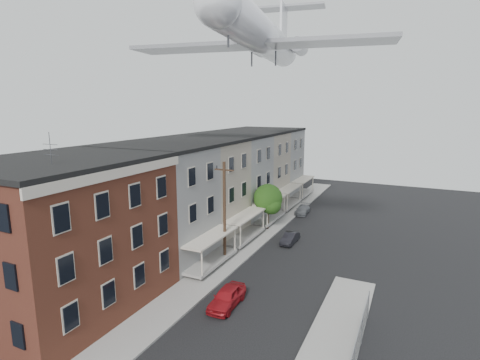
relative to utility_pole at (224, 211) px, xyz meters
The scene contains 14 objects.
sidewalk_left 7.57m from the utility_pole, 89.05° to the left, with size 3.00×62.00×0.12m, color gray.
curb_left 7.72m from the utility_pole, 75.52° to the left, with size 0.15×62.00×0.14m, color gray.
corner_building 12.73m from the utility_pole, 120.17° to the right, with size 10.31×12.30×12.15m.
row_house_a 6.55m from the utility_pole, 166.73° to the right, with size 11.98×7.00×10.30m.
row_house_b 8.42m from the utility_pole, 139.15° to the left, with size 11.98×7.00×10.30m.
row_house_c 14.03m from the utility_pole, 116.97° to the left, with size 11.98×7.00×10.30m.
row_house_d 20.52m from the utility_pole, 108.07° to the left, with size 11.98×7.00×10.30m.
row_house_e 27.26m from the utility_pole, 103.50° to the left, with size 11.98×7.00×10.30m.
utility_pole is the anchor object (origin of this frame).
street_tree 10.00m from the utility_pole, 88.11° to the left, with size 3.22×3.20×5.20m.
car_near 8.51m from the utility_pole, 61.34° to the right, with size 1.57×3.91×1.33m, color #A2141C.
car_mid 8.92m from the utility_pole, 61.23° to the left, with size 1.13×3.24×1.07m, color black.
car_far 18.34m from the utility_pole, 83.57° to the left, with size 1.49×3.66×1.06m, color slate.
airplane 15.20m from the utility_pole, 58.91° to the left, with size 21.56×24.62×7.08m.
Camera 1 is at (8.95, -9.66, 13.58)m, focal length 28.00 mm.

